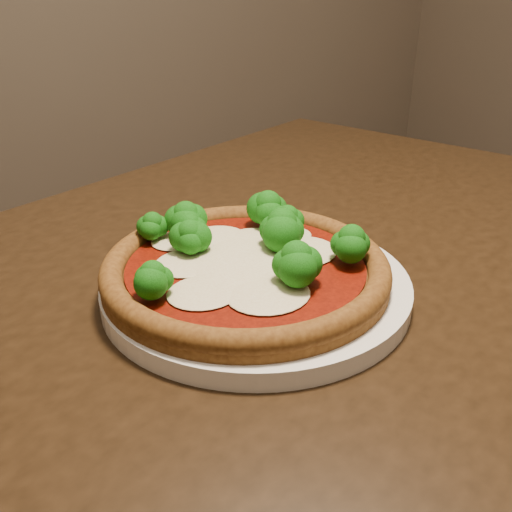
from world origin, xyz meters
TOP-DOWN VIEW (x-y plane):
  - dining_table at (-0.16, 0.20)m, footprint 1.33×1.16m
  - plate at (-0.23, 0.23)m, footprint 0.29×0.29m
  - pizza at (-0.24, 0.24)m, footprint 0.27×0.27m

SIDE VIEW (x-z plane):
  - dining_table at x=-0.16m, z-range 0.28..1.03m
  - plate at x=-0.23m, z-range 0.75..0.77m
  - pizza at x=-0.24m, z-range 0.75..0.82m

